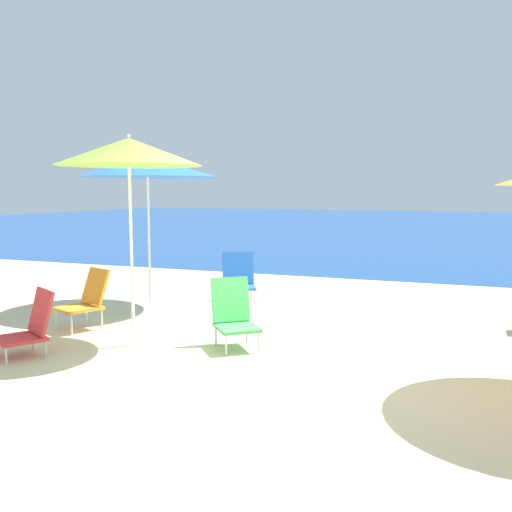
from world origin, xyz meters
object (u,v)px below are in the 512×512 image
(beach_umbrella_blue, at_px, (148,167))
(beach_chair_blue, at_px, (239,278))
(beach_chair_green, at_px, (234,314))
(beach_chair_red, at_px, (30,325))
(beach_chair_orange, at_px, (87,298))
(beach_umbrella_lime, at_px, (129,152))

(beach_umbrella_blue, xyz_separation_m, beach_chair_blue, (1.05, 0.90, -1.70))
(beach_chair_green, relative_size, beach_chair_red, 1.10)
(beach_chair_orange, bearing_deg, beach_chair_red, -58.73)
(beach_chair_orange, xyz_separation_m, beach_chair_green, (2.06, -0.09, -0.02))
(beach_umbrella_blue, height_order, beach_chair_blue, beach_umbrella_blue)
(beach_umbrella_lime, height_order, beach_chair_blue, beach_umbrella_lime)
(beach_chair_blue, distance_m, beach_chair_green, 2.65)
(beach_chair_orange, distance_m, beach_chair_green, 2.06)
(beach_umbrella_blue, bearing_deg, beach_umbrella_lime, -63.18)
(beach_chair_blue, xyz_separation_m, beach_chair_red, (-0.89, -3.53, -0.06))
(beach_chair_green, distance_m, beach_chair_red, 2.16)
(beach_chair_red, bearing_deg, beach_chair_blue, 105.54)
(beach_umbrella_lime, height_order, beach_umbrella_blue, beach_umbrella_lime)
(beach_umbrella_blue, height_order, beach_chair_red, beach_umbrella_blue)
(beach_chair_orange, relative_size, beach_chair_red, 1.08)
(beach_chair_green, height_order, beach_chair_red, beach_chair_green)
(beach_chair_red, bearing_deg, beach_umbrella_blue, 123.27)
(beach_umbrella_lime, relative_size, beach_chair_green, 3.07)
(beach_chair_blue, height_order, beach_chair_orange, beach_chair_blue)
(beach_umbrella_lime, xyz_separation_m, beach_chair_red, (-0.81, -0.70, -1.83))
(beach_umbrella_lime, relative_size, beach_chair_blue, 3.06)
(beach_umbrella_lime, distance_m, beach_chair_red, 2.12)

